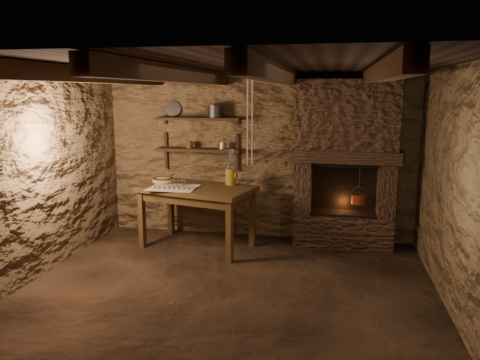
% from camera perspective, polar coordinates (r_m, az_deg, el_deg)
% --- Properties ---
extents(floor, '(4.50, 4.50, 0.00)m').
position_cam_1_polar(floor, '(5.29, -1.45, -13.09)').
color(floor, black).
rests_on(floor, ground).
extents(back_wall, '(4.50, 0.04, 2.40)m').
position_cam_1_polar(back_wall, '(6.87, 2.17, 2.88)').
color(back_wall, brown).
rests_on(back_wall, floor).
extents(front_wall, '(4.50, 0.04, 2.40)m').
position_cam_1_polar(front_wall, '(3.07, -9.81, -7.20)').
color(front_wall, brown).
rests_on(front_wall, floor).
extents(left_wall, '(0.04, 4.00, 2.40)m').
position_cam_1_polar(left_wall, '(5.85, -23.55, 0.61)').
color(left_wall, brown).
rests_on(left_wall, floor).
extents(right_wall, '(0.04, 4.00, 2.40)m').
position_cam_1_polar(right_wall, '(4.96, 24.77, -1.17)').
color(right_wall, brown).
rests_on(right_wall, floor).
extents(ceiling, '(4.50, 4.00, 0.04)m').
position_cam_1_polar(ceiling, '(4.85, -1.58, 13.83)').
color(ceiling, black).
rests_on(ceiling, back_wall).
extents(beam_far_left, '(0.14, 3.95, 0.16)m').
position_cam_1_polar(beam_far_left, '(5.38, -17.72, 12.07)').
color(beam_far_left, black).
rests_on(beam_far_left, ceiling).
extents(beam_mid_left, '(0.14, 3.95, 0.16)m').
position_cam_1_polar(beam_mid_left, '(4.98, -7.34, 12.63)').
color(beam_mid_left, black).
rests_on(beam_mid_left, ceiling).
extents(beam_mid_right, '(0.14, 3.95, 0.16)m').
position_cam_1_polar(beam_mid_right, '(4.76, 4.45, 12.78)').
color(beam_mid_right, black).
rests_on(beam_mid_right, ceiling).
extents(beam_far_right, '(0.14, 3.95, 0.16)m').
position_cam_1_polar(beam_far_right, '(4.75, 16.82, 12.37)').
color(beam_far_right, black).
rests_on(beam_far_right, ceiling).
extents(shelf_lower, '(1.25, 0.30, 0.04)m').
position_cam_1_polar(shelf_lower, '(6.89, -5.05, 3.71)').
color(shelf_lower, black).
rests_on(shelf_lower, back_wall).
extents(shelf_upper, '(1.25, 0.30, 0.04)m').
position_cam_1_polar(shelf_upper, '(6.85, -5.12, 7.45)').
color(shelf_upper, black).
rests_on(shelf_upper, back_wall).
extents(hearth, '(1.43, 0.51, 2.30)m').
position_cam_1_polar(hearth, '(6.56, 12.70, 2.48)').
color(hearth, '#3A271D').
rests_on(hearth, floor).
extents(work_table, '(1.67, 1.20, 0.86)m').
position_cam_1_polar(work_table, '(6.51, -5.22, -4.23)').
color(work_table, '#362613').
rests_on(work_table, floor).
extents(linen_cloth, '(0.64, 0.52, 0.01)m').
position_cam_1_polar(linen_cloth, '(6.37, -8.11, -0.91)').
color(linen_cloth, beige).
rests_on(linen_cloth, work_table).
extents(pewter_cutlery_row, '(0.53, 0.21, 0.01)m').
position_cam_1_polar(pewter_cutlery_row, '(6.35, -8.17, -0.86)').
color(pewter_cutlery_row, gray).
rests_on(pewter_cutlery_row, linen_cloth).
extents(drinking_glasses, '(0.20, 0.06, 0.08)m').
position_cam_1_polar(drinking_glasses, '(6.47, -7.59, -0.32)').
color(drinking_glasses, silver).
rests_on(drinking_glasses, linen_cloth).
extents(stoneware_jug, '(0.19, 0.19, 0.51)m').
position_cam_1_polar(stoneware_jug, '(6.49, -1.12, 1.32)').
color(stoneware_jug, olive).
rests_on(stoneware_jug, work_table).
extents(wooden_bowl, '(0.37, 0.37, 0.11)m').
position_cam_1_polar(wooden_bowl, '(6.68, -9.33, -0.11)').
color(wooden_bowl, olive).
rests_on(wooden_bowl, work_table).
extents(iron_stockpot, '(0.27, 0.27, 0.16)m').
position_cam_1_polar(iron_stockpot, '(6.78, -3.03, 8.29)').
color(iron_stockpot, '#32302D').
rests_on(iron_stockpot, shelf_upper).
extents(tin_pan, '(0.26, 0.18, 0.23)m').
position_cam_1_polar(tin_pan, '(7.07, -8.20, 8.60)').
color(tin_pan, '#A7A7A2').
rests_on(tin_pan, shelf_upper).
extents(small_kettle, '(0.16, 0.12, 0.15)m').
position_cam_1_polar(small_kettle, '(6.79, -2.11, 4.23)').
color(small_kettle, '#A7A7A2').
rests_on(small_kettle, shelf_lower).
extents(rusty_tin, '(0.11, 0.11, 0.10)m').
position_cam_1_polar(rusty_tin, '(6.92, -6.18, 4.30)').
color(rusty_tin, '#5B2D12').
rests_on(rusty_tin, shelf_lower).
extents(red_pot, '(0.21, 0.21, 0.54)m').
position_cam_1_polar(red_pot, '(6.61, 14.25, -2.20)').
color(red_pot, maroon).
rests_on(red_pot, hearth).
extents(hanging_ropes, '(0.08, 0.08, 1.20)m').
position_cam_1_polar(hanging_ropes, '(5.87, 1.21, 7.44)').
color(hanging_ropes, '#CAAE8E').
rests_on(hanging_ropes, ceiling).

